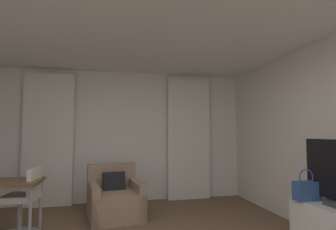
% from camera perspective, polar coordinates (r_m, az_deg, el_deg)
% --- Properties ---
extents(wall_window, '(5.12, 0.06, 2.60)m').
position_cam_1_polar(wall_window, '(5.54, -9.72, -4.41)').
color(wall_window, silver).
rests_on(wall_window, ground).
extents(ceiling, '(5.12, 6.12, 0.06)m').
position_cam_1_polar(ceiling, '(2.82, -6.39, 22.98)').
color(ceiling, white).
rests_on(ceiling, wall_left).
extents(curtain_left_panel, '(0.90, 0.06, 2.50)m').
position_cam_1_polar(curtain_left_panel, '(5.52, -24.11, -4.65)').
color(curtain_left_panel, silver).
rests_on(curtain_left_panel, ground).
extents(curtain_right_panel, '(0.90, 0.06, 2.50)m').
position_cam_1_polar(curtain_right_panel, '(5.65, 4.47, -4.95)').
color(curtain_right_panel, silver).
rests_on(curtain_right_panel, ground).
extents(armchair, '(0.94, 0.98, 0.82)m').
position_cam_1_polar(armchair, '(4.63, -11.22, -17.27)').
color(armchair, '#997A66').
rests_on(armchair, ground).
extents(desk_chair, '(0.48, 0.48, 0.88)m').
position_cam_1_polar(desk_chair, '(4.23, -28.39, -16.58)').
color(desk_chair, gray).
rests_on(desk_chair, ground).
extents(handbag_primary, '(0.30, 0.14, 0.37)m').
position_cam_1_polar(handbag_primary, '(3.69, 27.38, -13.96)').
color(handbag_primary, '#335193').
rests_on(handbag_primary, tv_console).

